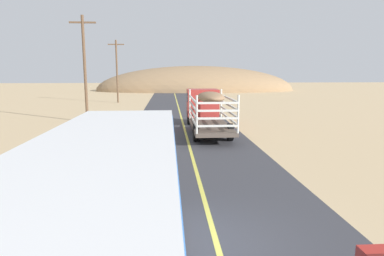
% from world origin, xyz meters
% --- Properties ---
extents(ground_plane, '(240.00, 240.00, 0.00)m').
position_xyz_m(ground_plane, '(0.00, 0.00, 0.00)').
color(ground_plane, tan).
extents(road_surface, '(8.00, 120.00, 0.02)m').
position_xyz_m(road_surface, '(0.00, 0.00, 0.01)').
color(road_surface, '#38383D').
rests_on(road_surface, ground).
extents(road_centre_line, '(0.16, 117.60, 0.00)m').
position_xyz_m(road_centre_line, '(0.00, 0.00, 0.02)').
color(road_centre_line, '#D8CC4C').
rests_on(road_centre_line, road_surface).
extents(livestock_truck, '(2.53, 9.70, 3.02)m').
position_xyz_m(livestock_truck, '(1.59, 17.36, 1.79)').
color(livestock_truck, '#B2332D').
rests_on(livestock_truck, road_surface).
extents(bus, '(2.54, 10.00, 3.21)m').
position_xyz_m(bus, '(-2.32, -2.80, 1.75)').
color(bus, '#3872C6').
rests_on(bus, road_surface).
extents(power_pole_mid, '(2.20, 0.24, 8.98)m').
position_xyz_m(power_pole_mid, '(-8.27, 21.77, 4.79)').
color(power_pole_mid, brown).
rests_on(power_pole_mid, ground).
extents(power_pole_far, '(2.20, 0.24, 8.57)m').
position_xyz_m(power_pole_far, '(-8.27, 39.99, 4.58)').
color(power_pole_far, brown).
rests_on(power_pole_far, ground).
extents(distant_hill, '(44.55, 19.10, 11.02)m').
position_xyz_m(distant_hill, '(5.02, 68.63, 0.00)').
color(distant_hill, '#957553').
rests_on(distant_hill, ground).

